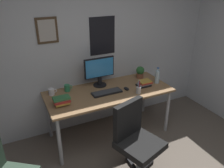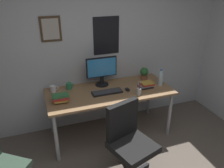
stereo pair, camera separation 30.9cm
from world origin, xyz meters
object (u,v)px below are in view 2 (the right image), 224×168
object	(u,v)px
potted_plant	(144,73)
pen_cup	(139,91)
coffee_mug_near	(53,89)
coffee_mug_far	(69,86)
office_chair	(129,139)
water_bottle	(161,79)
keyboard	(107,92)
book_stack_right	(147,85)
monitor	(102,70)
book_stack_left	(60,98)
computer_mouse	(127,89)

from	to	relation	value
potted_plant	pen_cup	xyz separation A→B (m)	(-0.31, -0.46, -0.05)
coffee_mug_near	potted_plant	world-z (taller)	potted_plant
pen_cup	coffee_mug_far	bearing A→B (deg)	150.06
office_chair	potted_plant	distance (m)	1.30
water_bottle	coffee_mug_near	distance (m)	1.58
pen_cup	water_bottle	bearing A→B (deg)	21.76
keyboard	water_bottle	distance (m)	0.85
office_chair	coffee_mug_far	bearing A→B (deg)	113.73
keyboard	book_stack_right	world-z (taller)	book_stack_right
monitor	book_stack_left	size ratio (longest dim) A/B	2.17
monitor	book_stack_right	bearing A→B (deg)	-27.72
coffee_mug_far	keyboard	bearing A→B (deg)	-32.85
computer_mouse	pen_cup	distance (m)	0.20
monitor	pen_cup	bearing A→B (deg)	-51.05
keyboard	book_stack_right	size ratio (longest dim) A/B	2.01
book_stack_right	office_chair	bearing A→B (deg)	-128.66
keyboard	book_stack_left	size ratio (longest dim) A/B	2.03
monitor	potted_plant	bearing A→B (deg)	-1.87
computer_mouse	coffee_mug_near	distance (m)	1.06
monitor	water_bottle	xyz separation A→B (m)	(0.83, -0.30, -0.13)
water_bottle	potted_plant	size ratio (longest dim) A/B	1.29
coffee_mug_near	pen_cup	distance (m)	1.21
potted_plant	book_stack_left	world-z (taller)	potted_plant
book_stack_left	book_stack_right	xyz separation A→B (m)	(1.26, 0.02, -0.01)
monitor	potted_plant	size ratio (longest dim) A/B	2.36
water_bottle	book_stack_left	distance (m)	1.49
monitor	coffee_mug_far	world-z (taller)	monitor
water_bottle	potted_plant	bearing A→B (deg)	115.60
office_chair	water_bottle	size ratio (longest dim) A/B	3.76
monitor	book_stack_right	world-z (taller)	monitor
monitor	coffee_mug_far	xyz separation A→B (m)	(-0.49, 0.03, -0.19)
potted_plant	keyboard	bearing A→B (deg)	-159.87
water_bottle	coffee_mug_far	size ratio (longest dim) A/B	2.13
coffee_mug_near	coffee_mug_far	xyz separation A→B (m)	(0.23, 0.02, 0.00)
water_bottle	coffee_mug_near	world-z (taller)	water_bottle
pen_cup	book_stack_right	bearing A→B (deg)	39.06
coffee_mug_near	book_stack_left	bearing A→B (deg)	-80.11
keyboard	office_chair	bearing A→B (deg)	-89.90
office_chair	book_stack_right	distance (m)	1.00
coffee_mug_near	pen_cup	bearing A→B (deg)	-23.48
water_bottle	book_stack_right	size ratio (longest dim) A/B	1.18
monitor	coffee_mug_near	xyz separation A→B (m)	(-0.72, 0.00, -0.19)
book_stack_left	pen_cup	bearing A→B (deg)	-8.22
keyboard	book_stack_left	bearing A→B (deg)	-176.06
coffee_mug_near	keyboard	bearing A→B (deg)	-21.88
monitor	keyboard	xyz separation A→B (m)	(-0.01, -0.28, -0.23)
office_chair	water_bottle	bearing A→B (deg)	42.27
office_chair	coffee_mug_near	bearing A→B (deg)	123.60
keyboard	potted_plant	bearing A→B (deg)	20.13
coffee_mug_near	potted_plant	distance (m)	1.42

